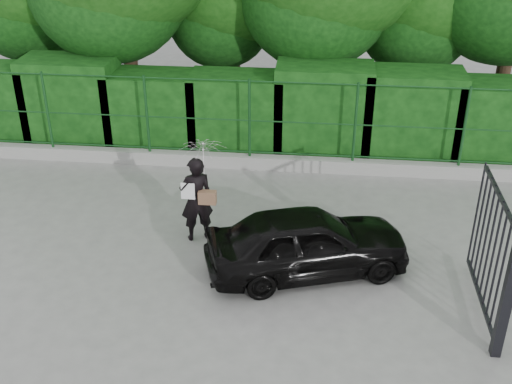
# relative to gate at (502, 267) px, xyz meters

# --- Properties ---
(ground) EXTENTS (80.00, 80.00, 0.00)m
(ground) POSITION_rel_gate_xyz_m (-4.60, 0.72, -1.19)
(ground) COLOR gray
(kerb) EXTENTS (14.00, 0.25, 0.30)m
(kerb) POSITION_rel_gate_xyz_m (-4.60, 5.22, -1.04)
(kerb) COLOR #9E9E99
(kerb) RESTS_ON ground
(fence) EXTENTS (14.13, 0.06, 1.80)m
(fence) POSITION_rel_gate_xyz_m (-4.38, 5.22, 0.01)
(fence) COLOR #123D18
(fence) RESTS_ON kerb
(hedge) EXTENTS (14.20, 1.20, 2.15)m
(hedge) POSITION_rel_gate_xyz_m (-4.55, 6.22, -0.20)
(hedge) COLOR black
(hedge) RESTS_ON ground
(gate) EXTENTS (0.22, 2.33, 2.36)m
(gate) POSITION_rel_gate_xyz_m (0.00, 0.00, 0.00)
(gate) COLOR black
(gate) RESTS_ON ground
(woman) EXTENTS (0.92, 0.85, 1.94)m
(woman) POSITION_rel_gate_xyz_m (-4.72, 2.18, 0.06)
(woman) COLOR black
(woman) RESTS_ON ground
(car) EXTENTS (3.67, 2.36, 1.16)m
(car) POSITION_rel_gate_xyz_m (-2.77, 1.32, -0.61)
(car) COLOR black
(car) RESTS_ON ground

